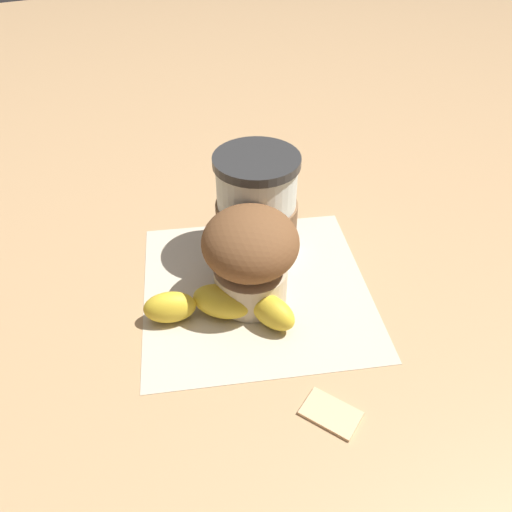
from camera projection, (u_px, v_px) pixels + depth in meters
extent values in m
plane|color=tan|center=(256.00, 289.00, 0.57)|extent=(3.00, 3.00, 0.00)
cube|color=beige|center=(256.00, 288.00, 0.57)|extent=(0.31, 0.31, 0.00)
cylinder|color=silver|center=(257.00, 210.00, 0.58)|extent=(0.09, 0.09, 0.12)
cylinder|color=#2D2D2D|center=(257.00, 161.00, 0.54)|extent=(0.10, 0.10, 0.01)
cylinder|color=brown|center=(257.00, 218.00, 0.59)|extent=(0.10, 0.10, 0.04)
cylinder|color=beige|center=(251.00, 283.00, 0.54)|extent=(0.08, 0.08, 0.04)
ellipsoid|color=brown|center=(250.00, 243.00, 0.51)|extent=(0.10, 0.10, 0.07)
ellipsoid|color=gold|center=(272.00, 312.00, 0.51)|extent=(0.06, 0.05, 0.04)
ellipsoid|color=gold|center=(222.00, 301.00, 0.52)|extent=(0.07, 0.07, 0.04)
ellipsoid|color=gold|center=(170.00, 307.00, 0.52)|extent=(0.04, 0.06, 0.04)
cube|color=#E0B27F|center=(331.00, 412.00, 0.44)|extent=(0.06, 0.05, 0.01)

